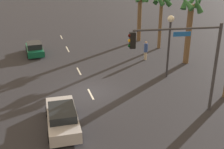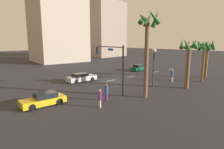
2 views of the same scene
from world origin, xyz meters
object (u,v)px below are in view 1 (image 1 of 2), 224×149
car_0 (62,117)px  pedestrian_2 (146,50)px  streetlamp (170,34)px  car_1 (35,49)px  palm_tree_0 (141,5)px  palm_tree_3 (190,16)px  palm_tree_1 (162,4)px  traffic_signal (187,54)px

car_0 → pedestrian_2: (-10.38, 9.83, 0.40)m
streetlamp → car_0: bearing=-60.7°
car_0 → pedestrian_2: pedestrian_2 is taller
car_1 → palm_tree_0: bearing=99.3°
streetlamp → palm_tree_3: palm_tree_3 is taller
palm_tree_3 → pedestrian_2: bearing=-122.9°
car_0 → palm_tree_1: (-13.74, 12.96, 4.44)m
traffic_signal → car_0: bearing=-93.3°
car_1 → traffic_signal: (16.02, 8.90, 3.45)m
car_1 → pedestrian_2: bearing=64.6°
streetlamp → pedestrian_2: 5.66m
car_0 → car_1: car_1 is taller
car_1 → palm_tree_0: 13.93m
car_0 → traffic_signal: 8.53m
palm_tree_3 → streetlamp: bearing=-52.2°
palm_tree_0 → palm_tree_1: (3.99, 0.89, 0.49)m
pedestrian_2 → palm_tree_3: (2.21, 3.41, 3.65)m
streetlamp → palm_tree_1: (-8.28, 3.21, 1.25)m
car_1 → traffic_signal: 18.65m
car_0 → traffic_signal: traffic_signal is taller
palm_tree_3 → palm_tree_1: bearing=-177.1°
traffic_signal → pedestrian_2: 11.43m
streetlamp → palm_tree_0: size_ratio=0.80×
palm_tree_1 → palm_tree_0: bearing=-167.5°
car_0 → palm_tree_1: size_ratio=0.71×
car_1 → streetlamp: size_ratio=0.80×
car_1 → palm_tree_3: size_ratio=0.62×
car_0 → palm_tree_3: palm_tree_3 is taller
car_1 → pedestrian_2: (5.19, 10.93, 0.41)m
palm_tree_3 → car_1: bearing=-117.3°
streetlamp → pedestrian_2: streetlamp is taller
car_0 → pedestrian_2: bearing=136.5°
car_0 → traffic_signal: (0.45, 7.80, 3.44)m
car_1 → streetlamp: streetlamp is taller
palm_tree_3 → traffic_signal: bearing=-32.3°
pedestrian_2 → palm_tree_3: palm_tree_3 is taller
car_0 → palm_tree_1: 19.40m
pedestrian_2 → traffic_signal: bearing=-10.6°
streetlamp → palm_tree_3: (-2.71, 3.50, 0.85)m
palm_tree_0 → pedestrian_2: bearing=-17.0°
car_1 → traffic_signal: size_ratio=0.72×
pedestrian_2 → palm_tree_0: 8.47m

